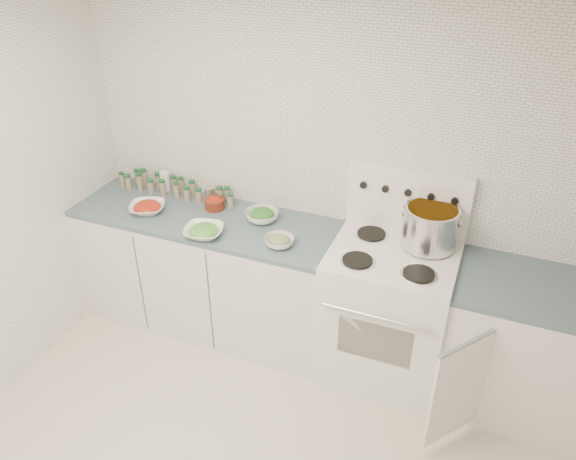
# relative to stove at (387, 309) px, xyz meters

# --- Properties ---
(room_walls) EXTENTS (3.54, 3.04, 2.52)m
(room_walls) POSITION_rel_stove_xyz_m (-0.48, -1.19, 1.06)
(room_walls) COLOR white
(room_walls) RESTS_ON ground
(counter_left) EXTENTS (1.85, 0.62, 0.90)m
(counter_left) POSITION_rel_stove_xyz_m (-1.30, 0.00, -0.05)
(counter_left) COLOR white
(counter_left) RESTS_ON ground
(stove) EXTENTS (0.76, 0.70, 1.36)m
(stove) POSITION_rel_stove_xyz_m (0.00, 0.00, 0.00)
(stove) COLOR white
(stove) RESTS_ON ground
(counter_right) EXTENTS (0.89, 0.95, 0.90)m
(counter_right) POSITION_rel_stove_xyz_m (0.82, -0.00, -0.05)
(counter_right) COLOR white
(counter_right) RESTS_ON ground
(stock_pot) EXTENTS (0.35, 0.33, 0.25)m
(stock_pot) POSITION_rel_stove_xyz_m (0.17, 0.15, 0.59)
(stock_pot) COLOR silver
(stock_pot) RESTS_ON stove
(bowl_tomato) EXTENTS (0.31, 0.31, 0.08)m
(bowl_tomato) POSITION_rel_stove_xyz_m (-1.70, -0.08, 0.44)
(bowl_tomato) COLOR white
(bowl_tomato) RESTS_ON counter_left
(bowl_snowpea) EXTENTS (0.30, 0.30, 0.08)m
(bowl_snowpea) POSITION_rel_stove_xyz_m (-1.18, -0.21, 0.44)
(bowl_snowpea) COLOR white
(bowl_snowpea) RESTS_ON counter_left
(bowl_broccoli) EXTENTS (0.26, 0.26, 0.09)m
(bowl_broccoli) POSITION_rel_stove_xyz_m (-0.92, 0.10, 0.44)
(bowl_broccoli) COLOR white
(bowl_broccoli) RESTS_ON counter_left
(bowl_zucchini) EXTENTS (0.21, 0.21, 0.07)m
(bowl_zucchini) POSITION_rel_stove_xyz_m (-0.69, -0.14, 0.44)
(bowl_zucchini) COLOR white
(bowl_zucchini) RESTS_ON counter_left
(bowl_pepper) EXTENTS (0.14, 0.14, 0.09)m
(bowl_pepper) POSITION_rel_stove_xyz_m (-1.29, 0.13, 0.45)
(bowl_pepper) COLOR #5C200F
(bowl_pepper) RESTS_ON counter_left
(salt_canister) EXTENTS (0.09, 0.09, 0.14)m
(salt_canister) POSITION_rel_stove_xyz_m (-1.76, 0.25, 0.47)
(salt_canister) COLOR white
(salt_canister) RESTS_ON counter_left
(tin_can) EXTENTS (0.08, 0.08, 0.09)m
(tin_can) POSITION_rel_stove_xyz_m (-1.39, 0.24, 0.45)
(tin_can) COLOR #B2A796
(tin_can) RESTS_ON counter_left
(spice_cluster) EXTENTS (0.93, 0.15, 0.14)m
(spice_cluster) POSITION_rel_stove_xyz_m (-1.69, 0.21, 0.46)
(spice_cluster) COLOR gray
(spice_cluster) RESTS_ON counter_left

